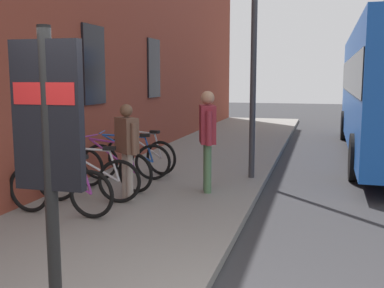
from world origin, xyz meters
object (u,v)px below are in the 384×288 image
object	(u,v)px
pedestrian_by_facade	(207,131)
street_lamp	(254,11)
bicycle_end_of_row	(88,179)
transit_info_sign	(49,137)
pedestrian_crossing_street	(127,141)
bicycle_beside_lamp	(127,161)
bicycle_leaning_wall	(140,155)
bicycle_by_door	(60,190)
bicycle_far_end	(111,169)

from	to	relation	value
pedestrian_by_facade	street_lamp	distance (m)	2.69
bicycle_end_of_row	pedestrian_by_facade	world-z (taller)	pedestrian_by_facade
transit_info_sign	pedestrian_crossing_street	xyz separation A→B (m)	(4.05, 1.17, -0.62)
bicycle_beside_lamp	transit_info_sign	size ratio (longest dim) A/B	0.72
bicycle_leaning_wall	bicycle_by_door	bearing A→B (deg)	-179.53
bicycle_leaning_wall	transit_info_sign	xyz separation A→B (m)	(-6.10, -1.76, 1.21)
pedestrian_by_facade	bicycle_far_end	bearing A→B (deg)	100.70
bicycle_by_door	pedestrian_crossing_street	xyz separation A→B (m)	(1.16, -0.57, 0.58)
bicycle_by_door	bicycle_end_of_row	distance (m)	0.78
bicycle_beside_lamp	street_lamp	world-z (taller)	street_lamp
bicycle_beside_lamp	transit_info_sign	bearing A→B (deg)	-161.91
bicycle_far_end	bicycle_beside_lamp	size ratio (longest dim) A/B	1.01
bicycle_by_door	bicycle_leaning_wall	world-z (taller)	same
bicycle_far_end	bicycle_leaning_wall	bearing A→B (deg)	2.46
bicycle_end_of_row	pedestrian_by_facade	bearing A→B (deg)	-55.03
bicycle_far_end	pedestrian_by_facade	xyz separation A→B (m)	(0.32, -1.71, 0.71)
bicycle_end_of_row	pedestrian_crossing_street	world-z (taller)	pedestrian_crossing_street
bicycle_end_of_row	bicycle_beside_lamp	distance (m)	1.70
bicycle_by_door	pedestrian_by_facade	distance (m)	2.73
bicycle_far_end	pedestrian_by_facade	bearing A→B (deg)	-79.30
pedestrian_crossing_street	bicycle_end_of_row	bearing A→B (deg)	125.88
bicycle_beside_lamp	bicycle_leaning_wall	distance (m)	0.74
bicycle_by_door	transit_info_sign	bearing A→B (deg)	-148.99
bicycle_leaning_wall	transit_info_sign	size ratio (longest dim) A/B	0.73
pedestrian_by_facade	street_lamp	world-z (taller)	street_lamp
transit_info_sign	street_lamp	bearing A→B (deg)	-5.54
bicycle_end_of_row	bicycle_far_end	world-z (taller)	same
pedestrian_by_facade	bicycle_by_door	bearing A→B (deg)	138.36
bicycle_by_door	bicycle_beside_lamp	size ratio (longest dim) A/B	1.02
bicycle_beside_lamp	pedestrian_crossing_street	distance (m)	1.56
bicycle_end_of_row	pedestrian_crossing_street	distance (m)	0.87
bicycle_by_door	bicycle_beside_lamp	bearing A→B (deg)	0.34
street_lamp	bicycle_end_of_row	bearing A→B (deg)	138.39
bicycle_far_end	pedestrian_crossing_street	world-z (taller)	pedestrian_crossing_street
pedestrian_crossing_street	street_lamp	bearing A→B (deg)	-38.76
bicycle_beside_lamp	bicycle_end_of_row	bearing A→B (deg)	-177.97
street_lamp	pedestrian_crossing_street	bearing A→B (deg)	141.24
bicycle_beside_lamp	pedestrian_crossing_street	bearing A→B (deg)	-156.03
bicycle_by_door	pedestrian_crossing_street	bearing A→B (deg)	-26.25
bicycle_far_end	bicycle_leaning_wall	distance (m)	1.57
bicycle_by_door	pedestrian_crossing_street	world-z (taller)	pedestrian_crossing_street
transit_info_sign	pedestrian_crossing_street	distance (m)	4.26
transit_info_sign	bicycle_beside_lamp	bearing A→B (deg)	18.09
transit_info_sign	street_lamp	world-z (taller)	street_lamp
bicycle_by_door	bicycle_beside_lamp	distance (m)	2.47
street_lamp	bicycle_beside_lamp	bearing A→B (deg)	110.69
transit_info_sign	pedestrian_by_facade	distance (m)	4.89
pedestrian_crossing_street	street_lamp	world-z (taller)	street_lamp
bicycle_far_end	pedestrian_by_facade	distance (m)	1.88
bicycle_far_end	pedestrian_crossing_street	xyz separation A→B (m)	(-0.49, -0.53, 0.58)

